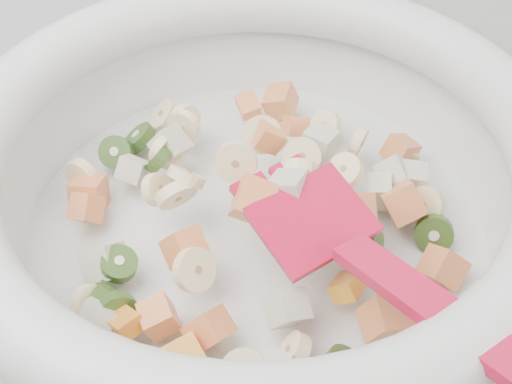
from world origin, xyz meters
The scene contains 1 object.
mixing_bowl centered at (-0.13, 1.43, 0.96)m, with size 0.48×0.40×0.13m.
Camera 1 is at (0.06, 1.15, 1.28)m, focal length 50.00 mm.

